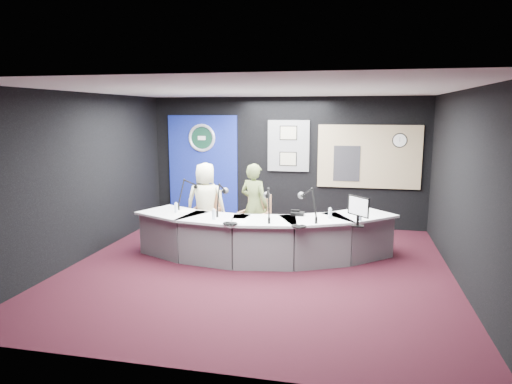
% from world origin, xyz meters
% --- Properties ---
extents(ground, '(6.00, 6.00, 0.00)m').
position_xyz_m(ground, '(0.00, 0.00, 0.00)').
color(ground, black).
rests_on(ground, ground).
extents(ceiling, '(6.00, 6.00, 0.02)m').
position_xyz_m(ceiling, '(0.00, 0.00, 2.80)').
color(ceiling, silver).
rests_on(ceiling, ground).
extents(wall_back, '(6.00, 0.02, 2.80)m').
position_xyz_m(wall_back, '(0.00, 3.00, 1.40)').
color(wall_back, black).
rests_on(wall_back, ground).
extents(wall_front, '(6.00, 0.02, 2.80)m').
position_xyz_m(wall_front, '(0.00, -3.00, 1.40)').
color(wall_front, black).
rests_on(wall_front, ground).
extents(wall_left, '(0.02, 6.00, 2.80)m').
position_xyz_m(wall_left, '(-3.00, 0.00, 1.40)').
color(wall_left, black).
rests_on(wall_left, ground).
extents(wall_right, '(0.02, 6.00, 2.80)m').
position_xyz_m(wall_right, '(3.00, 0.00, 1.40)').
color(wall_right, black).
rests_on(wall_right, ground).
extents(broadcast_desk, '(4.50, 1.90, 0.75)m').
position_xyz_m(broadcast_desk, '(-0.05, 0.55, 0.38)').
color(broadcast_desk, silver).
rests_on(broadcast_desk, ground).
extents(backdrop_panel, '(1.60, 0.05, 2.30)m').
position_xyz_m(backdrop_panel, '(-1.90, 2.97, 1.25)').
color(backdrop_panel, navy).
rests_on(backdrop_panel, wall_back).
extents(agency_seal, '(0.63, 0.07, 0.63)m').
position_xyz_m(agency_seal, '(-1.90, 2.93, 1.90)').
color(agency_seal, silver).
rests_on(agency_seal, backdrop_panel).
extents(seal_center, '(0.48, 0.01, 0.48)m').
position_xyz_m(seal_center, '(-1.90, 2.94, 1.90)').
color(seal_center, '#0E3322').
rests_on(seal_center, backdrop_panel).
extents(pinboard, '(0.90, 0.04, 1.10)m').
position_xyz_m(pinboard, '(0.05, 2.97, 1.75)').
color(pinboard, slate).
rests_on(pinboard, wall_back).
extents(framed_photo_upper, '(0.34, 0.02, 0.27)m').
position_xyz_m(framed_photo_upper, '(0.05, 2.94, 2.03)').
color(framed_photo_upper, gray).
rests_on(framed_photo_upper, pinboard).
extents(framed_photo_lower, '(0.34, 0.02, 0.27)m').
position_xyz_m(framed_photo_lower, '(0.05, 2.94, 1.47)').
color(framed_photo_lower, gray).
rests_on(framed_photo_lower, pinboard).
extents(booth_window_frame, '(2.12, 0.06, 1.32)m').
position_xyz_m(booth_window_frame, '(1.75, 2.97, 1.55)').
color(booth_window_frame, '#9E8863').
rests_on(booth_window_frame, wall_back).
extents(booth_glow, '(2.00, 0.02, 1.20)m').
position_xyz_m(booth_glow, '(1.75, 2.96, 1.55)').
color(booth_glow, beige).
rests_on(booth_glow, booth_window_frame).
extents(equipment_rack, '(0.55, 0.02, 0.75)m').
position_xyz_m(equipment_rack, '(1.30, 2.94, 1.40)').
color(equipment_rack, black).
rests_on(equipment_rack, booth_window_frame).
extents(wall_clock, '(0.28, 0.01, 0.28)m').
position_xyz_m(wall_clock, '(2.35, 2.94, 1.90)').
color(wall_clock, white).
rests_on(wall_clock, booth_window_frame).
extents(armchair_left, '(0.55, 0.55, 0.95)m').
position_xyz_m(armchair_left, '(-1.29, 1.31, 0.48)').
color(armchair_left, '#B97A54').
rests_on(armchair_left, ground).
extents(armchair_right, '(0.61, 0.61, 0.88)m').
position_xyz_m(armchair_right, '(-0.33, 1.23, 0.44)').
color(armchair_right, '#B97A54').
rests_on(armchair_right, ground).
extents(draped_jacket, '(0.50, 0.11, 0.70)m').
position_xyz_m(draped_jacket, '(-1.31, 1.56, 0.62)').
color(draped_jacket, '#6C685C').
rests_on(draped_jacket, armchair_left).
extents(person_man, '(0.81, 0.59, 1.54)m').
position_xyz_m(person_man, '(-1.29, 1.31, 0.77)').
color(person_man, '#F0EEC0').
rests_on(person_man, ground).
extents(person_woman, '(0.66, 0.55, 1.55)m').
position_xyz_m(person_woman, '(-0.33, 1.23, 0.78)').
color(person_woman, '#5E6D39').
rests_on(person_woman, ground).
extents(computer_monitor, '(0.31, 0.34, 0.30)m').
position_xyz_m(computer_monitor, '(1.54, 0.09, 1.07)').
color(computer_monitor, black).
rests_on(computer_monitor, broadcast_desk).
extents(desk_phone, '(0.22, 0.18, 0.06)m').
position_xyz_m(desk_phone, '(0.55, 0.68, 0.78)').
color(desk_phone, black).
rests_on(desk_phone, broadcast_desk).
extents(headphones_near, '(0.19, 0.19, 0.03)m').
position_xyz_m(headphones_near, '(0.67, -0.15, 0.77)').
color(headphones_near, black).
rests_on(headphones_near, broadcast_desk).
extents(headphones_far, '(0.22, 0.22, 0.04)m').
position_xyz_m(headphones_far, '(-0.39, -0.20, 0.77)').
color(headphones_far, black).
rests_on(headphones_far, broadcast_desk).
extents(paper_stack, '(0.22, 0.30, 0.00)m').
position_xyz_m(paper_stack, '(-1.43, 0.61, 0.75)').
color(paper_stack, white).
rests_on(paper_stack, broadcast_desk).
extents(notepad, '(0.28, 0.37, 0.00)m').
position_xyz_m(notepad, '(-0.31, 0.04, 0.75)').
color(notepad, white).
rests_on(notepad, broadcast_desk).
extents(boom_mic_a, '(0.30, 0.71, 0.60)m').
position_xyz_m(boom_mic_a, '(-1.49, 0.94, 1.05)').
color(boom_mic_a, black).
rests_on(boom_mic_a, broadcast_desk).
extents(boom_mic_b, '(0.16, 0.74, 0.60)m').
position_xyz_m(boom_mic_b, '(-0.76, 0.56, 1.05)').
color(boom_mic_b, black).
rests_on(boom_mic_b, broadcast_desk).
extents(boom_mic_c, '(0.27, 0.72, 0.60)m').
position_xyz_m(boom_mic_c, '(0.11, 0.29, 1.05)').
color(boom_mic_c, black).
rests_on(boom_mic_c, broadcast_desk).
extents(boom_mic_d, '(0.42, 0.66, 0.60)m').
position_xyz_m(boom_mic_d, '(0.75, 0.43, 1.05)').
color(boom_mic_d, black).
rests_on(boom_mic_d, broadcast_desk).
extents(water_bottles, '(3.18, 0.52, 0.18)m').
position_xyz_m(water_bottles, '(0.01, 0.32, 0.84)').
color(water_bottles, silver).
rests_on(water_bottles, broadcast_desk).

